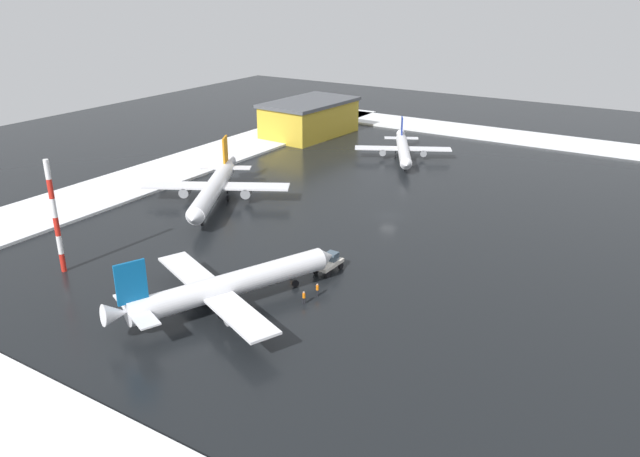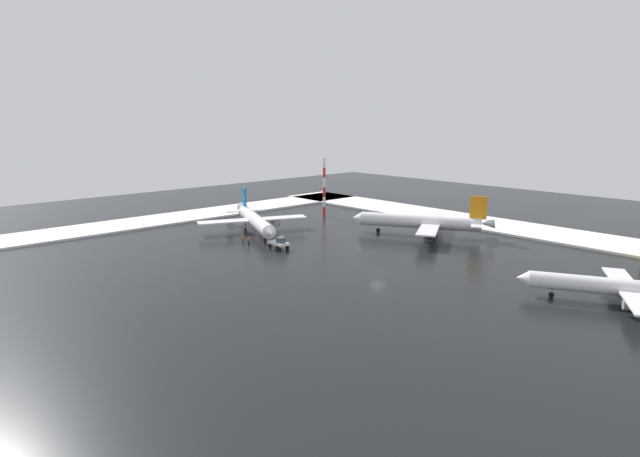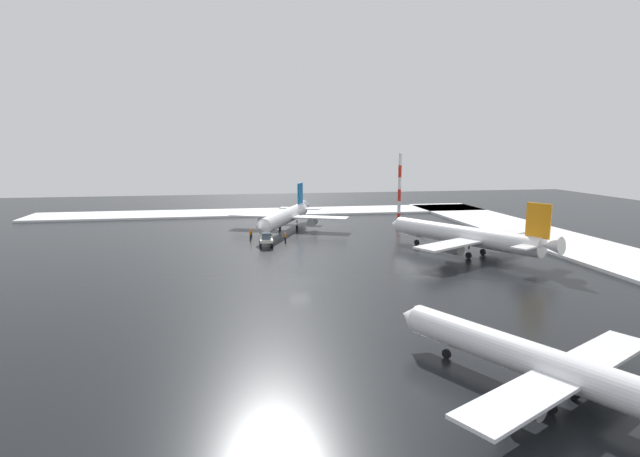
{
  "view_description": "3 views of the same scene",
  "coord_description": "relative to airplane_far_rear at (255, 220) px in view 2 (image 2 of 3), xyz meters",
  "views": [
    {
      "loc": [
        89.34,
        42.8,
        37.04
      ],
      "look_at": [
        20.88,
        -0.44,
        4.61
      ],
      "focal_mm": 35.0,
      "sensor_mm": 36.0,
      "label": 1
    },
    {
      "loc": [
        -53.19,
        62.6,
        25.2
      ],
      "look_at": [
        17.56,
        -2.73,
        4.36
      ],
      "focal_mm": 28.0,
      "sensor_mm": 36.0,
      "label": 2
    },
    {
      "loc": [
        -62.01,
        7.96,
        17.38
      ],
      "look_at": [
        18.4,
        -5.82,
        3.77
      ],
      "focal_mm": 28.0,
      "sensor_mm": 36.0,
      "label": 3
    }
  ],
  "objects": [
    {
      "name": "ground_plane",
      "position": [
        -39.0,
        2.2,
        -3.0
      ],
      "size": [
        240.0,
        240.0,
        0.0
      ],
      "primitive_type": "plane",
      "color": "black"
    },
    {
      "name": "snow_bank_far",
      "position": [
        -39.0,
        -47.8,
        -2.75
      ],
      "size": [
        152.0,
        16.0,
        0.5
      ],
      "primitive_type": "cube",
      "color": "white",
      "rests_on": "ground_plane"
    },
    {
      "name": "snow_bank_right",
      "position": [
        28.0,
        2.2,
        -2.75
      ],
      "size": [
        14.0,
        116.0,
        0.5
      ],
      "primitive_type": "cube",
      "color": "white",
      "rests_on": "ground_plane"
    },
    {
      "name": "airplane_far_rear",
      "position": [
        0.0,
        0.0,
        0.0
      ],
      "size": [
        29.06,
        24.63,
        9.07
      ],
      "rotation": [
        0.0,
        0.0,
        2.74
      ],
      "color": "white",
      "rests_on": "ground_plane"
    },
    {
      "name": "airplane_parked_portside",
      "position": [
        -71.68,
        -10.54,
        -0.48
      ],
      "size": [
        23.61,
        20.14,
        7.62
      ],
      "rotation": [
        0.0,
        0.0,
        0.49
      ],
      "color": "white",
      "rests_on": "ground_plane"
    },
    {
      "name": "airplane_foreground_jet",
      "position": [
        -27.58,
        -26.22,
        0.11
      ],
      "size": [
        28.78,
        24.59,
        9.39
      ],
      "rotation": [
        0.0,
        0.0,
        0.51
      ],
      "color": "white",
      "rests_on": "ground_plane"
    },
    {
      "name": "pushback_tug",
      "position": [
        -15.37,
        5.01,
        -1.71
      ],
      "size": [
        4.66,
        2.41,
        2.5
      ],
      "rotation": [
        0.0,
        0.0,
        3.11
      ],
      "color": "silver",
      "rests_on": "ground_plane"
    },
    {
      "name": "ground_crew_by_nose_gear",
      "position": [
        -11.63,
        1.29,
        -2.03
      ],
      "size": [
        0.36,
        0.36,
        1.71
      ],
      "rotation": [
        0.0,
        0.0,
        5.3
      ],
      "color": "black",
      "rests_on": "ground_plane"
    },
    {
      "name": "ground_crew_beside_wing",
      "position": [
        -5.73,
        7.26,
        -2.03
      ],
      "size": [
        0.36,
        0.36,
        1.71
      ],
      "rotation": [
        0.0,
        0.0,
        0.51
      ],
      "color": "black",
      "rests_on": "ground_plane"
    },
    {
      "name": "ground_crew_mid_apron",
      "position": [
        -8.38,
        7.52,
        -2.03
      ],
      "size": [
        0.36,
        0.36,
        1.71
      ],
      "rotation": [
        0.0,
        0.0,
        5.3
      ],
      "color": "black",
      "rests_on": "ground_plane"
    },
    {
      "name": "antenna_mast",
      "position": [
        4.05,
        -25.6,
        4.88
      ],
      "size": [
        0.7,
        0.7,
        15.75
      ],
      "color": "red",
      "rests_on": "ground_plane"
    }
  ]
}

